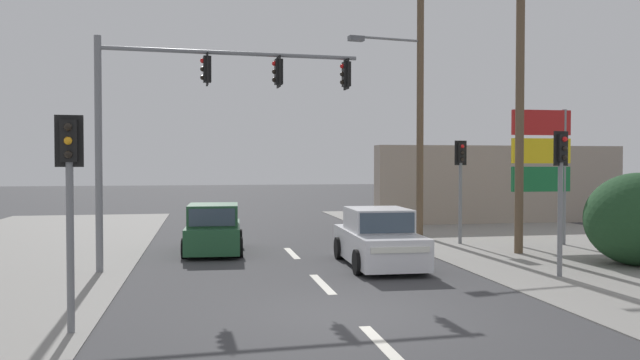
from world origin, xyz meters
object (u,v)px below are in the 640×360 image
(utility_pole_midground_right, at_px, (520,85))
(pedestal_signal_far_median, at_px, (461,174))
(utility_pole_background_right, at_px, (417,91))
(pedestal_signal_left_kerb, at_px, (70,186))
(traffic_signal_mast, at_px, (194,103))
(sedan_kerbside_parked, at_px, (378,240))
(pedestal_signal_right_kerb, at_px, (561,178))
(hatchback_crossing_left, at_px, (214,230))
(shopping_plaza_sign, at_px, (541,157))

(utility_pole_midground_right, relative_size, pedestal_signal_far_median, 2.77)
(utility_pole_background_right, xyz_separation_m, pedestal_signal_far_median, (0.79, -2.23, -3.06))
(pedestal_signal_left_kerb, bearing_deg, pedestal_signal_far_median, 41.13)
(utility_pole_background_right, relative_size, pedestal_signal_left_kerb, 2.87)
(traffic_signal_mast, distance_m, sedan_kerbside_parked, 6.11)
(pedestal_signal_right_kerb, xyz_separation_m, pedestal_signal_left_kerb, (-10.66, -3.12, 0.00))
(pedestal_signal_left_kerb, bearing_deg, hatchback_crossing_left, 74.66)
(utility_pole_background_right, height_order, pedestal_signal_far_median, utility_pole_background_right)
(utility_pole_midground_right, height_order, pedestal_signal_right_kerb, utility_pole_midground_right)
(pedestal_signal_far_median, xyz_separation_m, hatchback_crossing_left, (-8.37, -0.55, -1.71))
(utility_pole_background_right, bearing_deg, shopping_plaza_sign, -43.25)
(utility_pole_background_right, relative_size, shopping_plaza_sign, 2.22)
(utility_pole_background_right, height_order, hatchback_crossing_left, utility_pole_background_right)
(utility_pole_midground_right, height_order, pedestal_signal_far_median, utility_pole_midground_right)
(sedan_kerbside_parked, bearing_deg, traffic_signal_mast, 175.52)
(pedestal_signal_right_kerb, bearing_deg, pedestal_signal_left_kerb, -163.69)
(pedestal_signal_right_kerb, relative_size, pedestal_signal_left_kerb, 1.00)
(hatchback_crossing_left, distance_m, sedan_kerbside_parked, 5.44)
(pedestal_signal_right_kerb, xyz_separation_m, hatchback_crossing_left, (-8.22, 5.77, -1.71))
(hatchback_crossing_left, bearing_deg, sedan_kerbside_parked, -36.71)
(utility_pole_midground_right, xyz_separation_m, shopping_plaza_sign, (1.66, 1.61, -2.20))
(traffic_signal_mast, distance_m, shopping_plaza_sign, 11.76)
(traffic_signal_mast, bearing_deg, pedestal_signal_far_median, 20.99)
(pedestal_signal_far_median, xyz_separation_m, shopping_plaza_sign, (2.50, -0.86, 0.57))
(pedestal_signal_far_median, relative_size, sedan_kerbside_parked, 0.83)
(utility_pole_background_right, height_order, shopping_plaza_sign, utility_pole_background_right)
(utility_pole_background_right, height_order, traffic_signal_mast, utility_pole_background_right)
(sedan_kerbside_parked, bearing_deg, utility_pole_midground_right, 15.28)
(pedestal_signal_far_median, xyz_separation_m, sedan_kerbside_parked, (-4.01, -3.80, -1.71))
(traffic_signal_mast, xyz_separation_m, sedan_kerbside_parked, (4.89, -0.38, -3.65))
(pedestal_signal_left_kerb, distance_m, hatchback_crossing_left, 9.38)
(shopping_plaza_sign, distance_m, hatchback_crossing_left, 11.11)
(traffic_signal_mast, bearing_deg, sedan_kerbside_parked, -4.48)
(shopping_plaza_sign, relative_size, sedan_kerbside_parked, 1.07)
(pedestal_signal_left_kerb, xyz_separation_m, sedan_kerbside_parked, (6.80, 5.64, -1.71))
(utility_pole_background_right, bearing_deg, hatchback_crossing_left, -159.89)
(pedestal_signal_right_kerb, distance_m, pedestal_signal_left_kerb, 11.10)
(pedestal_signal_right_kerb, bearing_deg, pedestal_signal_far_median, 88.65)
(pedestal_signal_far_median, bearing_deg, sedan_kerbside_parked, -136.54)
(utility_pole_background_right, relative_size, pedestal_signal_right_kerb, 2.87)
(utility_pole_background_right, bearing_deg, utility_pole_midground_right, -70.95)
(hatchback_crossing_left, bearing_deg, pedestal_signal_right_kerb, -35.08)
(traffic_signal_mast, bearing_deg, utility_pole_background_right, 34.82)
(utility_pole_midground_right, distance_m, sedan_kerbside_parked, 6.73)
(utility_pole_background_right, bearing_deg, pedestal_signal_left_kerb, -130.66)
(pedestal_signal_right_kerb, bearing_deg, traffic_signal_mast, 161.64)
(utility_pole_background_right, xyz_separation_m, hatchback_crossing_left, (-7.58, -2.78, -4.77))
(traffic_signal_mast, distance_m, hatchback_crossing_left, 4.67)
(pedestal_signal_left_kerb, relative_size, sedan_kerbside_parked, 0.83)
(utility_pole_midground_right, height_order, traffic_signal_mast, utility_pole_midground_right)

